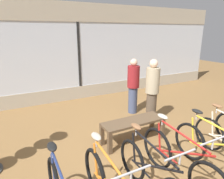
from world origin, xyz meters
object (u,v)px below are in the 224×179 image
bicycle_center_left (151,177)px  customer_near_rack (133,85)px  bicycle_center (179,163)px  bicycle_center_right (214,154)px  display_bench (133,124)px  customer_by_window (152,90)px

bicycle_center_left → customer_near_rack: (1.52, 2.77, 0.46)m
bicycle_center → customer_near_rack: size_ratio=1.11×
bicycle_center → bicycle_center_right: bearing=-8.0°
bicycle_center_left → customer_near_rack: size_ratio=1.05×
bicycle_center_left → display_bench: bearing=65.7°
customer_near_rack → customer_by_window: customer_by_window is taller
display_bench → customer_near_rack: size_ratio=0.88×
bicycle_center → bicycle_center_right: (0.69, -0.10, -0.01)m
bicycle_center_right → display_bench: (-0.60, 1.49, 0.02)m
display_bench → customer_near_rack: (0.88, 1.35, 0.43)m
bicycle_center_right → customer_by_window: 2.16m
bicycle_center_left → bicycle_center_right: 1.24m
bicycle_center_left → customer_near_rack: bearing=61.3°
display_bench → bicycle_center_left: bearing=-114.3°
bicycle_center_left → bicycle_center_right: (1.24, -0.07, 0.01)m
bicycle_center_right → display_bench: bearing=111.8°
bicycle_center_right → customer_by_window: size_ratio=1.05×
bicycle_center_right → customer_by_window: (0.34, 2.08, 0.49)m
bicycle_center_left → display_bench: bicycle_center_left is taller
customer_near_rack → bicycle_center_left: bearing=-118.7°
bicycle_center_left → bicycle_center_right: bearing=-3.3°
bicycle_center_left → display_bench: (0.64, 1.42, 0.03)m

